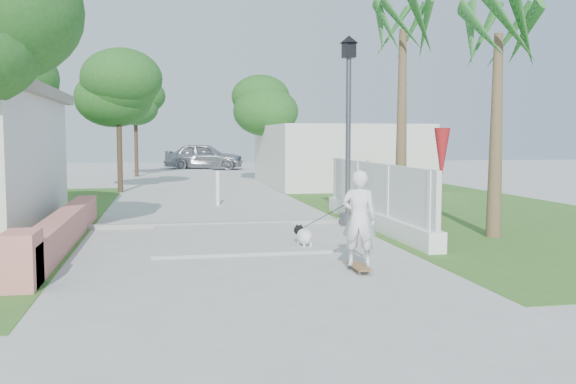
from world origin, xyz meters
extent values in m
plane|color=#B7B7B2|center=(0.00, 0.00, 0.00)|extent=(90.00, 90.00, 0.00)
cube|color=#B7B7B2|center=(0.00, 20.00, 0.03)|extent=(3.20, 36.00, 0.06)
cube|color=#999993|center=(0.00, 6.00, 0.05)|extent=(6.50, 0.25, 0.10)
cube|color=#366A21|center=(7.00, 8.00, 0.01)|extent=(8.00, 20.00, 0.01)
cube|color=#D0766A|center=(-3.30, 4.00, 0.30)|extent=(0.45, 8.00, 0.60)
cube|color=#D0766A|center=(-3.30, 0.20, 0.40)|extent=(0.45, 0.80, 0.80)
cube|color=white|center=(3.40, 5.00, 0.20)|extent=(0.35, 7.00, 0.40)
cube|color=white|center=(3.40, 5.00, 0.95)|extent=(0.10, 7.00, 1.10)
cube|color=white|center=(3.40, 1.80, 0.75)|extent=(0.14, 0.14, 1.50)
cube|color=white|center=(3.40, 4.00, 0.75)|extent=(0.14, 0.14, 1.50)
cube|color=white|center=(3.40, 6.20, 0.75)|extent=(0.14, 0.14, 1.50)
cube|color=white|center=(3.40, 8.20, 0.75)|extent=(0.14, 0.14, 1.50)
cube|color=silver|center=(6.00, 18.00, 1.30)|extent=(6.00, 8.00, 2.60)
cylinder|color=#59595E|center=(2.90, 5.50, 0.15)|extent=(0.36, 0.36, 0.30)
cylinder|color=#59595E|center=(2.90, 5.50, 2.00)|extent=(0.12, 0.12, 4.00)
cube|color=black|center=(2.90, 5.50, 4.10)|extent=(0.28, 0.28, 0.35)
cone|color=black|center=(2.90, 5.50, 4.35)|extent=(0.44, 0.44, 0.18)
cylinder|color=white|center=(0.20, 10.00, 0.50)|extent=(0.12, 0.12, 1.00)
sphere|color=white|center=(0.20, 10.00, 1.02)|extent=(0.14, 0.14, 0.14)
cylinder|color=#59595E|center=(4.80, 4.50, 1.00)|extent=(0.04, 0.04, 2.00)
cone|color=red|center=(4.80, 4.50, 1.70)|extent=(0.36, 0.36, 1.20)
ellipsoid|color=#1F5317|center=(-5.30, 8.30, 3.60)|extent=(2.72, 2.72, 2.05)
cylinder|color=#4C3826|center=(-3.00, 16.00, 1.92)|extent=(0.20, 0.20, 3.85)
ellipsoid|color=#1F5317|center=(-3.00, 16.00, 3.58)|extent=(3.40, 3.40, 2.55)
ellipsoid|color=#1F5317|center=(-2.80, 15.80, 3.92)|extent=(2.89, 2.89, 2.18)
ellipsoid|color=#1F5317|center=(-3.20, 16.20, 4.28)|extent=(2.55, 2.55, 1.90)
cylinder|color=#4C3826|center=(3.20, 20.00, 1.75)|extent=(0.20, 0.20, 3.50)
ellipsoid|color=#1F5317|center=(3.20, 20.00, 3.25)|extent=(3.00, 3.00, 2.25)
ellipsoid|color=#1F5317|center=(3.40, 19.80, 3.60)|extent=(2.55, 2.55, 1.92)
ellipsoid|color=#1F5317|center=(3.00, 20.20, 3.95)|extent=(2.25, 2.25, 1.68)
cylinder|color=#4C3826|center=(-2.80, 26.00, 1.92)|extent=(0.20, 0.20, 3.85)
ellipsoid|color=#1F5317|center=(-2.80, 26.00, 3.58)|extent=(3.20, 3.20, 2.40)
ellipsoid|color=#1F5317|center=(-2.60, 25.80, 3.92)|extent=(2.72, 2.72, 2.05)
ellipsoid|color=#1F5317|center=(-3.00, 26.20, 4.28)|extent=(2.40, 2.40, 1.79)
cone|color=brown|center=(4.60, 6.50, 2.40)|extent=(0.32, 0.32, 4.80)
cone|color=brown|center=(5.40, 3.20, 2.10)|extent=(0.32, 0.32, 4.20)
cube|color=olive|center=(1.61, 0.44, 0.08)|extent=(0.52, 0.80, 0.02)
imported|color=white|center=(1.61, 0.44, 0.84)|extent=(0.64, 0.55, 1.49)
cylinder|color=gray|center=(1.54, 0.16, 0.03)|extent=(0.02, 0.06, 0.06)
cylinder|color=gray|center=(1.68, 0.16, 0.03)|extent=(0.02, 0.06, 0.06)
cylinder|color=gray|center=(1.54, 0.72, 0.03)|extent=(0.02, 0.06, 0.06)
cylinder|color=gray|center=(1.68, 0.72, 0.03)|extent=(0.02, 0.06, 0.06)
ellipsoid|color=white|center=(1.22, 2.61, 0.23)|extent=(0.41, 0.54, 0.30)
sphere|color=black|center=(1.16, 2.83, 0.32)|extent=(0.19, 0.19, 0.19)
sphere|color=white|center=(1.13, 2.91, 0.30)|extent=(0.09, 0.09, 0.09)
cone|color=black|center=(1.11, 2.81, 0.41)|extent=(0.06, 0.06, 0.07)
cone|color=black|center=(1.20, 2.84, 0.41)|extent=(0.06, 0.06, 0.07)
cylinder|color=white|center=(1.12, 2.70, 0.07)|extent=(0.04, 0.04, 0.14)
cylinder|color=white|center=(1.25, 2.74, 0.07)|extent=(0.04, 0.04, 0.14)
cylinder|color=white|center=(1.18, 2.48, 0.07)|extent=(0.04, 0.04, 0.14)
cylinder|color=white|center=(1.32, 2.52, 0.07)|extent=(0.04, 0.04, 0.14)
cylinder|color=white|center=(1.28, 2.39, 0.31)|extent=(0.06, 0.12, 0.12)
imported|color=#ACADB4|center=(1.20, 32.81, 0.86)|extent=(5.34, 2.99, 1.72)
camera|label=1|loc=(-1.35, -9.04, 2.09)|focal=40.00mm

